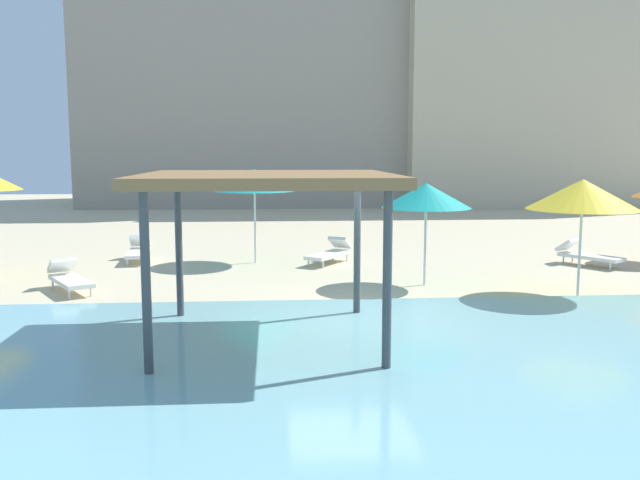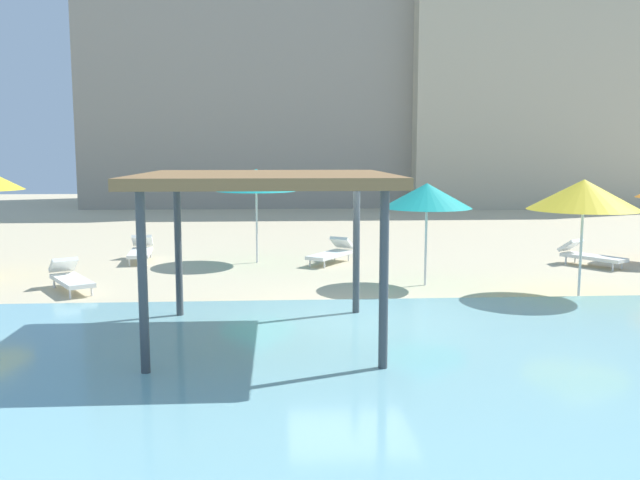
{
  "view_description": "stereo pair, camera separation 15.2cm",
  "coord_description": "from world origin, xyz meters",
  "px_view_note": "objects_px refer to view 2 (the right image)",
  "views": [
    {
      "loc": [
        -1.57,
        -13.0,
        3.29
      ],
      "look_at": [
        -0.49,
        2.0,
        1.3
      ],
      "focal_mm": 37.86,
      "sensor_mm": 36.0,
      "label": 1
    },
    {
      "loc": [
        -1.42,
        -13.01,
        3.29
      ],
      "look_at": [
        -0.49,
        2.0,
        1.3
      ],
      "focal_mm": 37.86,
      "sensor_mm": 36.0,
      "label": 2
    }
  ],
  "objects_px": {
    "beach_umbrella_yellow_0": "(584,195)",
    "lounge_chair_0": "(141,250)",
    "shade_pavilion": "(266,184)",
    "lounge_chair_3": "(588,254)",
    "lounge_chair_1": "(70,277)",
    "lounge_chair_2": "(333,252)",
    "beach_umbrella_teal_4": "(256,180)",
    "beach_umbrella_teal_1": "(427,196)"
  },
  "relations": [
    {
      "from": "shade_pavilion",
      "to": "lounge_chair_3",
      "type": "xyz_separation_m",
      "value": [
        9.11,
        7.14,
        -2.4
      ]
    },
    {
      "from": "lounge_chair_0",
      "to": "lounge_chair_1",
      "type": "relative_size",
      "value": 1.01
    },
    {
      "from": "shade_pavilion",
      "to": "lounge_chair_0",
      "type": "relative_size",
      "value": 2.17
    },
    {
      "from": "beach_umbrella_teal_4",
      "to": "lounge_chair_0",
      "type": "relative_size",
      "value": 1.42
    },
    {
      "from": "beach_umbrella_teal_4",
      "to": "lounge_chair_1",
      "type": "height_order",
      "value": "beach_umbrella_teal_4"
    },
    {
      "from": "beach_umbrella_yellow_0",
      "to": "lounge_chair_3",
      "type": "bearing_deg",
      "value": 62.51
    },
    {
      "from": "beach_umbrella_teal_1",
      "to": "lounge_chair_2",
      "type": "height_order",
      "value": "beach_umbrella_teal_1"
    },
    {
      "from": "lounge_chair_2",
      "to": "lounge_chair_3",
      "type": "relative_size",
      "value": 1.0
    },
    {
      "from": "lounge_chair_0",
      "to": "beach_umbrella_yellow_0",
      "type": "bearing_deg",
      "value": 56.94
    },
    {
      "from": "shade_pavilion",
      "to": "lounge_chair_3",
      "type": "height_order",
      "value": "shade_pavilion"
    },
    {
      "from": "beach_umbrella_teal_1",
      "to": "lounge_chair_0",
      "type": "relative_size",
      "value": 1.29
    },
    {
      "from": "lounge_chair_1",
      "to": "lounge_chair_0",
      "type": "bearing_deg",
      "value": 138.53
    },
    {
      "from": "lounge_chair_3",
      "to": "shade_pavilion",
      "type": "bearing_deg",
      "value": -86.25
    },
    {
      "from": "shade_pavilion",
      "to": "lounge_chair_3",
      "type": "bearing_deg",
      "value": 38.08
    },
    {
      "from": "shade_pavilion",
      "to": "beach_umbrella_teal_4",
      "type": "distance_m",
      "value": 8.32
    },
    {
      "from": "beach_umbrella_yellow_0",
      "to": "lounge_chair_0",
      "type": "relative_size",
      "value": 1.37
    },
    {
      "from": "lounge_chair_0",
      "to": "lounge_chair_2",
      "type": "distance_m",
      "value": 5.79
    },
    {
      "from": "beach_umbrella_yellow_0",
      "to": "lounge_chair_3",
      "type": "xyz_separation_m",
      "value": [
        2.08,
        4.0,
        -1.99
      ]
    },
    {
      "from": "beach_umbrella_yellow_0",
      "to": "lounge_chair_2",
      "type": "xyz_separation_m",
      "value": [
        -5.23,
        4.93,
        -1.99
      ]
    },
    {
      "from": "lounge_chair_2",
      "to": "lounge_chair_0",
      "type": "bearing_deg",
      "value": -63.43
    },
    {
      "from": "shade_pavilion",
      "to": "lounge_chair_0",
      "type": "bearing_deg",
      "value": 113.98
    },
    {
      "from": "shade_pavilion",
      "to": "lounge_chair_0",
      "type": "distance_m",
      "value": 9.98
    },
    {
      "from": "lounge_chair_0",
      "to": "lounge_chair_3",
      "type": "bearing_deg",
      "value": 76.98
    },
    {
      "from": "lounge_chair_0",
      "to": "lounge_chair_1",
      "type": "distance_m",
      "value": 4.42
    },
    {
      "from": "lounge_chair_1",
      "to": "beach_umbrella_yellow_0",
      "type": "bearing_deg",
      "value": 52.2
    },
    {
      "from": "lounge_chair_0",
      "to": "beach_umbrella_teal_1",
      "type": "bearing_deg",
      "value": 55.96
    },
    {
      "from": "lounge_chair_2",
      "to": "beach_umbrella_teal_4",
      "type": "bearing_deg",
      "value": -61.57
    },
    {
      "from": "beach_umbrella_teal_1",
      "to": "lounge_chair_0",
      "type": "distance_m",
      "value": 9.02
    },
    {
      "from": "shade_pavilion",
      "to": "lounge_chair_1",
      "type": "xyz_separation_m",
      "value": [
        -4.73,
        4.51,
        -2.4
      ]
    },
    {
      "from": "shade_pavilion",
      "to": "lounge_chair_2",
      "type": "bearing_deg",
      "value": 77.43
    },
    {
      "from": "beach_umbrella_yellow_0",
      "to": "beach_umbrella_teal_1",
      "type": "relative_size",
      "value": 1.06
    },
    {
      "from": "beach_umbrella_yellow_0",
      "to": "lounge_chair_2",
      "type": "bearing_deg",
      "value": 136.67
    },
    {
      "from": "beach_umbrella_teal_1",
      "to": "lounge_chair_0",
      "type": "bearing_deg",
      "value": 151.53
    },
    {
      "from": "beach_umbrella_teal_1",
      "to": "shade_pavilion",
      "type": "bearing_deg",
      "value": -129.42
    },
    {
      "from": "lounge_chair_3",
      "to": "lounge_chair_2",
      "type": "bearing_deg",
      "value": -131.61
    },
    {
      "from": "beach_umbrella_yellow_0",
      "to": "beach_umbrella_teal_1",
      "type": "height_order",
      "value": "beach_umbrella_yellow_0"
    },
    {
      "from": "beach_umbrella_yellow_0",
      "to": "shade_pavilion",
      "type": "bearing_deg",
      "value": -155.94
    },
    {
      "from": "beach_umbrella_teal_1",
      "to": "lounge_chair_1",
      "type": "relative_size",
      "value": 1.3
    },
    {
      "from": "beach_umbrella_yellow_0",
      "to": "beach_umbrella_teal_4",
      "type": "bearing_deg",
      "value": 145.32
    },
    {
      "from": "lounge_chair_2",
      "to": "beach_umbrella_teal_1",
      "type": "bearing_deg",
      "value": 64.71
    },
    {
      "from": "beach_umbrella_teal_1",
      "to": "lounge_chair_3",
      "type": "distance_m",
      "value": 6.15
    },
    {
      "from": "lounge_chair_1",
      "to": "lounge_chair_2",
      "type": "relative_size",
      "value": 1.01
    }
  ]
}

